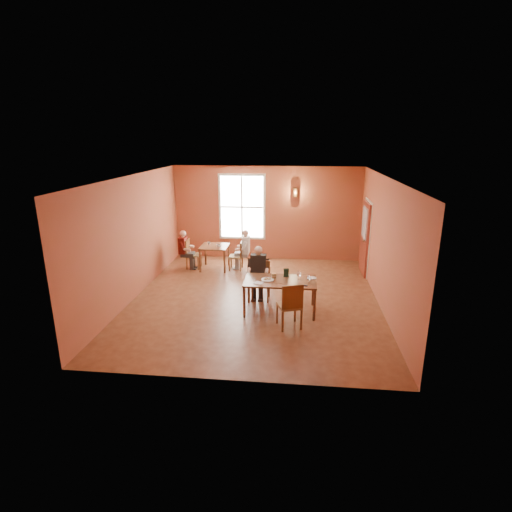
# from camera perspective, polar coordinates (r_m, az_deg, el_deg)

# --- Properties ---
(ground) EXTENTS (6.00, 7.00, 0.01)m
(ground) POSITION_cam_1_polar(r_m,az_deg,el_deg) (10.01, -0.12, -6.10)
(ground) COLOR brown
(ground) RESTS_ON ground
(wall_back) EXTENTS (6.00, 0.04, 3.00)m
(wall_back) POSITION_cam_1_polar(r_m,az_deg,el_deg) (12.93, 1.55, 6.11)
(wall_back) COLOR brown
(wall_back) RESTS_ON ground
(wall_front) EXTENTS (6.00, 0.04, 3.00)m
(wall_front) POSITION_cam_1_polar(r_m,az_deg,el_deg) (6.23, -3.61, -5.78)
(wall_front) COLOR brown
(wall_front) RESTS_ON ground
(wall_left) EXTENTS (0.04, 7.00, 3.00)m
(wall_left) POSITION_cam_1_polar(r_m,az_deg,el_deg) (10.28, -17.01, 2.59)
(wall_left) COLOR brown
(wall_left) RESTS_ON ground
(wall_right) EXTENTS (0.04, 7.00, 3.00)m
(wall_right) POSITION_cam_1_polar(r_m,az_deg,el_deg) (9.68, 17.82, 1.67)
(wall_right) COLOR brown
(wall_right) RESTS_ON ground
(ceiling) EXTENTS (6.00, 7.00, 0.04)m
(ceiling) POSITION_cam_1_polar(r_m,az_deg,el_deg) (9.27, -0.13, 11.27)
(ceiling) COLOR white
(ceiling) RESTS_ON wall_back
(window) EXTENTS (1.36, 0.10, 1.96)m
(window) POSITION_cam_1_polar(r_m,az_deg,el_deg) (12.93, -2.02, 7.00)
(window) COLOR white
(window) RESTS_ON wall_back
(door) EXTENTS (0.12, 1.04, 2.10)m
(door) POSITION_cam_1_polar(r_m,az_deg,el_deg) (11.97, 15.24, 2.45)
(door) COLOR maroon
(door) RESTS_ON ground
(wall_sconce) EXTENTS (0.16, 0.16, 0.28)m
(wall_sconce) POSITION_cam_1_polar(r_m,az_deg,el_deg) (12.68, 5.65, 9.03)
(wall_sconce) COLOR brown
(wall_sconce) RESTS_ON wall_back
(main_table) EXTENTS (1.62, 0.91, 0.76)m
(main_table) POSITION_cam_1_polar(r_m,az_deg,el_deg) (9.19, 3.44, -5.70)
(main_table) COLOR brown
(main_table) RESTS_ON ground
(chair_diner_main) EXTENTS (0.42, 0.42, 0.95)m
(chair_diner_main) POSITION_cam_1_polar(r_m,az_deg,el_deg) (9.79, 0.70, -3.64)
(chair_diner_main) COLOR #4E3118
(chair_diner_main) RESTS_ON ground
(diner_main) EXTENTS (0.50, 0.50, 1.25)m
(diner_main) POSITION_cam_1_polar(r_m,az_deg,el_deg) (9.71, 0.69, -2.85)
(diner_main) COLOR black
(diner_main) RESTS_ON ground
(chair_empty) EXTENTS (0.57, 0.57, 1.01)m
(chair_empty) POSITION_cam_1_polar(r_m,az_deg,el_deg) (8.44, 4.78, -6.92)
(chair_empty) COLOR brown
(chair_empty) RESTS_ON ground
(plate_food) EXTENTS (0.30, 0.30, 0.04)m
(plate_food) POSITION_cam_1_polar(r_m,az_deg,el_deg) (9.05, 1.66, -3.34)
(plate_food) COLOR silver
(plate_food) RESTS_ON main_table
(sandwich) EXTENTS (0.11, 0.11, 0.11)m
(sandwich) POSITION_cam_1_polar(r_m,az_deg,el_deg) (9.12, 2.58, -2.93)
(sandwich) COLOR tan
(sandwich) RESTS_ON main_table
(goblet_a) EXTENTS (0.11, 0.11, 0.20)m
(goblet_a) POSITION_cam_1_polar(r_m,az_deg,el_deg) (9.11, 6.17, -2.74)
(goblet_a) COLOR white
(goblet_a) RESTS_ON main_table
(goblet_b) EXTENTS (0.09, 0.09, 0.18)m
(goblet_b) POSITION_cam_1_polar(r_m,az_deg,el_deg) (8.91, 7.51, -3.30)
(goblet_b) COLOR white
(goblet_b) RESTS_ON main_table
(menu_stand) EXTENTS (0.13, 0.09, 0.20)m
(menu_stand) POSITION_cam_1_polar(r_m,az_deg,el_deg) (9.26, 4.34, -2.40)
(menu_stand) COLOR #1C3623
(menu_stand) RESTS_ON main_table
(knife) EXTENTS (0.20, 0.04, 0.00)m
(knife) POSITION_cam_1_polar(r_m,az_deg,el_deg) (8.85, 3.14, -3.94)
(knife) COLOR white
(knife) RESTS_ON main_table
(napkin) EXTENTS (0.24, 0.24, 0.01)m
(napkin) POSITION_cam_1_polar(r_m,az_deg,el_deg) (8.88, 0.34, -3.84)
(napkin) COLOR white
(napkin) RESTS_ON main_table
(side_plate) EXTENTS (0.26, 0.26, 0.02)m
(side_plate) POSITION_cam_1_polar(r_m,az_deg,el_deg) (9.25, 8.03, -3.13)
(side_plate) COLOR white
(side_plate) RESTS_ON main_table
(sunglasses) EXTENTS (0.14, 0.05, 0.02)m
(sunglasses) POSITION_cam_1_polar(r_m,az_deg,el_deg) (8.76, 6.92, -4.21)
(sunglasses) COLOR black
(sunglasses) RESTS_ON main_table
(second_table) EXTENTS (0.82, 0.82, 0.72)m
(second_table) POSITION_cam_1_polar(r_m,az_deg,el_deg) (12.16, -5.92, -0.19)
(second_table) COLOR brown
(second_table) RESTS_ON ground
(chair_diner_white) EXTENTS (0.38, 0.38, 0.87)m
(chair_diner_white) POSITION_cam_1_polar(r_m,az_deg,el_deg) (12.03, -2.90, 0.05)
(chair_diner_white) COLOR #4B2912
(chair_diner_white) RESTS_ON ground
(diner_white) EXTENTS (0.47, 0.47, 1.17)m
(diner_white) POSITION_cam_1_polar(r_m,az_deg,el_deg) (11.98, -2.76, 0.74)
(diner_white) COLOR silver
(diner_white) RESTS_ON ground
(chair_diner_maroon) EXTENTS (0.39, 0.39, 0.89)m
(chair_diner_maroon) POSITION_cam_1_polar(r_m,az_deg,el_deg) (12.29, -8.90, 0.28)
(chair_diner_maroon) COLOR #4E2F12
(chair_diner_maroon) RESTS_ON ground
(diner_maroon) EXTENTS (0.46, 0.46, 1.15)m
(diner_maroon) POSITION_cam_1_polar(r_m,az_deg,el_deg) (12.26, -9.06, 0.87)
(diner_maroon) COLOR #4F1216
(diner_maroon) RESTS_ON ground
(cup_a) EXTENTS (0.12, 0.12, 0.09)m
(cup_a) POSITION_cam_1_polar(r_m,az_deg,el_deg) (11.89, -5.39, 1.46)
(cup_a) COLOR silver
(cup_a) RESTS_ON second_table
(cup_b) EXTENTS (0.11, 0.11, 0.08)m
(cup_b) POSITION_cam_1_polar(r_m,az_deg,el_deg) (12.23, -6.75, 1.83)
(cup_b) COLOR white
(cup_b) RESTS_ON second_table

